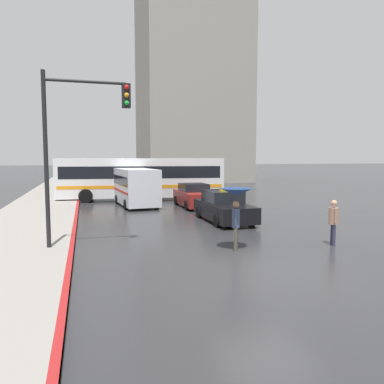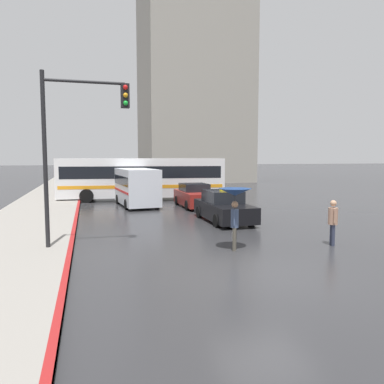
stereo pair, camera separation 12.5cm
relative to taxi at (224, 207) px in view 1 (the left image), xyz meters
name	(u,v)px [view 1 (the left image)]	position (x,y,z in m)	size (l,w,h in m)	color
ground_plane	(266,275)	(-1.94, -8.30, -0.69)	(300.00, 300.00, 0.00)	#2D2D30
taxi	(224,207)	(0.00, 0.00, 0.00)	(1.91, 4.46, 1.67)	black
sedan_red	(194,196)	(0.11, 5.52, 0.00)	(1.91, 4.26, 1.48)	maroon
ambulance_van	(136,185)	(-3.39, 7.01, 0.65)	(2.46, 5.20, 2.41)	silver
city_bus	(141,177)	(-2.54, 10.39, 1.02)	(12.12, 3.68, 3.07)	silver
pedestrian_with_umbrella	(236,199)	(-1.67, -5.52, 1.06)	(1.10, 1.10, 2.11)	#4C473D
pedestrian_man	(334,219)	(1.98, -5.80, 0.28)	(0.43, 0.48, 1.63)	#2D3347
traffic_light	(79,130)	(-6.68, -4.12, 3.36)	(2.82, 0.38, 5.92)	black
building_tower_near	(191,34)	(7.33, 31.57, 18.48)	(13.21, 12.19, 38.35)	gray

